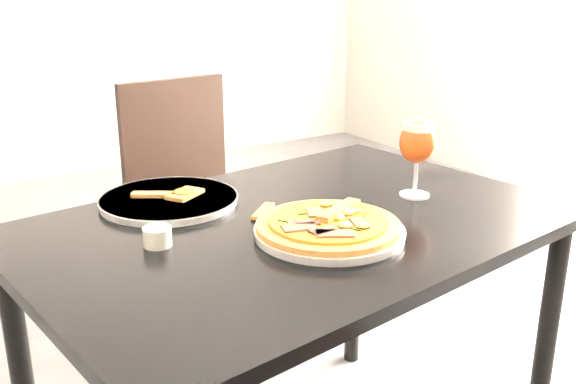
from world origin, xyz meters
TOP-DOWN VIEW (x-y plane):
  - dining_table at (-0.10, -0.23)m, footprint 1.29×0.95m
  - chair_far at (0.03, 0.65)m, footprint 0.47×0.47m
  - plate_main at (-0.10, -0.35)m, footprint 0.39×0.39m
  - pizza at (-0.11, -0.35)m, footprint 0.30×0.30m
  - plate_second at (-0.31, 0.02)m, footprint 0.38×0.38m
  - crust_scraps at (-0.29, 0.02)m, footprint 0.17×0.12m
  - loose_crust at (-0.15, -0.15)m, footprint 0.09×0.09m
  - sauce_cup at (-0.43, -0.21)m, footprint 0.06×0.06m
  - beer_glass at (0.23, -0.25)m, footprint 0.09×0.09m

SIDE VIEW (x-z plane):
  - chair_far at x=0.03m, z-range 0.05..0.98m
  - dining_table at x=-0.10m, z-range 0.28..1.03m
  - loose_crust at x=-0.15m, z-range 0.75..0.76m
  - plate_main at x=-0.10m, z-range 0.75..0.77m
  - plate_second at x=-0.31m, z-range 0.75..0.77m
  - sauce_cup at x=-0.43m, z-range 0.75..0.79m
  - crust_scraps at x=-0.29m, z-range 0.77..0.78m
  - pizza at x=-0.11m, z-range 0.76..0.79m
  - beer_glass at x=0.23m, z-range 0.79..0.98m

